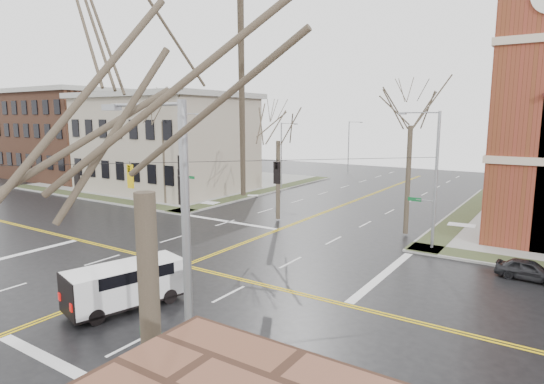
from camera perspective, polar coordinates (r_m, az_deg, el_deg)
The scene contains 18 objects.
ground at distance 27.95m, azimuth -10.96°, elevation -9.06°, with size 120.00×120.00×0.00m, color black.
sidewalks at distance 27.93m, azimuth -10.96°, elevation -8.91°, with size 80.00×80.00×0.17m.
road_markings at distance 27.95m, azimuth -10.96°, elevation -9.05°, with size 100.00×100.00×0.01m.
civic_building_a at distance 56.35m, azimuth -13.01°, elevation 5.83°, with size 18.00×14.00×11.00m, color gray.
civic_building_b at distance 73.21m, azimuth -22.84°, elevation 6.50°, with size 18.00×16.00×12.00m, color brown.
signal_pole_ne at distance 31.46m, azimuth 19.57°, elevation 1.88°, with size 2.75×0.22×9.00m.
signal_pole_nw at distance 42.85m, azimuth -11.31°, elevation 4.10°, with size 2.75×0.22×9.00m.
signal_pole_se at distance 11.08m, azimuth -11.20°, elevation -10.94°, with size 2.75×0.22×9.00m.
span_wires at distance 26.66m, azimuth -11.37°, elevation 3.69°, with size 23.02×23.02×0.03m.
traffic_signals at distance 26.28m, azimuth -12.34°, elevation 1.93°, with size 8.21×8.26×1.30m.
streetlight_north_a at distance 55.44m, azimuth 1.30°, elevation 4.94°, with size 2.30×0.20×8.00m.
streetlight_north_b at distance 73.13m, azimuth 9.69°, elevation 5.89°, with size 2.30×0.20×8.00m.
cargo_van at distance 22.55m, azimuth -17.39°, elevation -10.66°, with size 3.42×5.67×2.03m.
parked_car_a at distance 28.67m, azimuth 29.52°, elevation -8.49°, with size 1.32×3.29×1.12m, color black.
tree_nw_far at distance 46.59m, azimuth -13.54°, elevation 9.28°, with size 4.00×4.00×12.29m.
tree_nw_near at distance 38.08m, azimuth 0.77°, elevation 7.10°, with size 4.00×4.00×9.98m.
tree_ne at distance 34.56m, azimuth 17.05°, elevation 8.87°, with size 4.00×4.00×12.02m.
tree_se at distance 7.75m, azimuth -15.89°, elevation 3.56°, with size 4.00×4.00×11.08m.
Camera 1 is at (18.69, -18.85, 8.77)m, focal length 30.00 mm.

